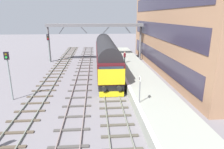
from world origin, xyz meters
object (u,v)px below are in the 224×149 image
object	(u,v)px
diesel_locomotive	(106,55)
waiting_passenger	(125,56)
platform_number_sign	(140,86)
signal_post_mid	(9,71)
signal_post_far	(49,44)

from	to	relation	value
diesel_locomotive	waiting_passenger	size ratio (longest dim) A/B	11.70
diesel_locomotive	platform_number_sign	world-z (taller)	diesel_locomotive
diesel_locomotive	signal_post_mid	distance (m)	13.36
diesel_locomotive	waiting_passenger	world-z (taller)	diesel_locomotive
diesel_locomotive	signal_post_mid	bearing A→B (deg)	-134.97
diesel_locomotive	signal_post_far	size ratio (longest dim) A/B	4.04
signal_post_mid	platform_number_sign	world-z (taller)	signal_post_mid
signal_post_far	platform_number_sign	xyz separation A→B (m)	(11.37, -20.45, -0.60)
diesel_locomotive	signal_post_mid	xyz separation A→B (m)	(-9.44, -9.45, 0.38)
diesel_locomotive	signal_post_mid	world-z (taller)	diesel_locomotive
signal_post_mid	signal_post_far	bearing A→B (deg)	90.00
signal_post_mid	diesel_locomotive	bearing A→B (deg)	45.03
waiting_passenger	diesel_locomotive	bearing A→B (deg)	132.81
platform_number_sign	waiting_passenger	world-z (taller)	platform_number_sign
diesel_locomotive	waiting_passenger	distance (m)	3.06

